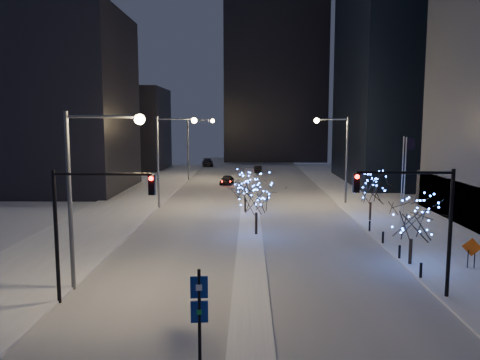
{
  "coord_description": "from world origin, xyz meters",
  "views": [
    {
      "loc": [
        -0.08,
        -23.27,
        9.43
      ],
      "look_at": [
        -0.79,
        12.15,
        5.0
      ],
      "focal_mm": 35.0,
      "sensor_mm": 36.0,
      "label": 1
    }
  ],
  "objects_px": {
    "street_lamp_w_mid": "(167,149)",
    "car_far": "(208,163)",
    "street_lamp_w_far": "(194,140)",
    "holiday_tree_plaza_near": "(412,218)",
    "traffic_signal_east": "(421,211)",
    "construction_sign": "(472,250)",
    "street_lamp_w_near": "(88,175)",
    "holiday_tree_median_near": "(256,196)",
    "car_near": "(227,180)",
    "car_mid": "(258,169)",
    "traffic_signal_west": "(85,214)",
    "holiday_tree_plaza_far": "(371,188)",
    "wayfinding_sign": "(199,306)",
    "holiday_tree_median_far": "(245,186)",
    "street_lamp_east": "(339,148)"
  },
  "relations": [
    {
      "from": "car_near",
      "to": "holiday_tree_plaza_near",
      "type": "height_order",
      "value": "holiday_tree_plaza_near"
    },
    {
      "from": "street_lamp_east",
      "to": "traffic_signal_east",
      "type": "bearing_deg",
      "value": -92.26
    },
    {
      "from": "traffic_signal_west",
      "to": "wayfinding_sign",
      "type": "relative_size",
      "value": 1.83
    },
    {
      "from": "street_lamp_east",
      "to": "car_near",
      "type": "distance_m",
      "value": 22.32
    },
    {
      "from": "street_lamp_east",
      "to": "holiday_tree_plaza_near",
      "type": "height_order",
      "value": "street_lamp_east"
    },
    {
      "from": "holiday_tree_median_near",
      "to": "construction_sign",
      "type": "distance_m",
      "value": 16.3
    },
    {
      "from": "street_lamp_w_mid",
      "to": "traffic_signal_west",
      "type": "bearing_deg",
      "value": -88.94
    },
    {
      "from": "holiday_tree_median_far",
      "to": "wayfinding_sign",
      "type": "height_order",
      "value": "holiday_tree_median_far"
    },
    {
      "from": "street_lamp_w_near",
      "to": "holiday_tree_plaza_near",
      "type": "distance_m",
      "value": 20.28
    },
    {
      "from": "holiday_tree_median_far",
      "to": "wayfinding_sign",
      "type": "xyz_separation_m",
      "value": [
        -1.5,
        -30.32,
        -0.52
      ]
    },
    {
      "from": "traffic_signal_west",
      "to": "car_near",
      "type": "relative_size",
      "value": 1.71
    },
    {
      "from": "car_near",
      "to": "car_mid",
      "type": "relative_size",
      "value": 1.01
    },
    {
      "from": "street_lamp_w_near",
      "to": "holiday_tree_median_near",
      "type": "xyz_separation_m",
      "value": [
        9.44,
        12.71,
        -3.11
      ]
    },
    {
      "from": "street_lamp_w_near",
      "to": "holiday_tree_plaza_near",
      "type": "bearing_deg",
      "value": 13.76
    },
    {
      "from": "street_lamp_w_near",
      "to": "car_mid",
      "type": "relative_size",
      "value": 2.45
    },
    {
      "from": "holiday_tree_median_near",
      "to": "wayfinding_sign",
      "type": "bearing_deg",
      "value": -96.88
    },
    {
      "from": "car_mid",
      "to": "street_lamp_w_mid",
      "type": "bearing_deg",
      "value": 74.71
    },
    {
      "from": "street_lamp_w_far",
      "to": "holiday_tree_plaza_near",
      "type": "distance_m",
      "value": 49.35
    },
    {
      "from": "car_near",
      "to": "car_mid",
      "type": "xyz_separation_m",
      "value": [
        4.99,
        16.28,
        -0.03
      ]
    },
    {
      "from": "street_lamp_w_near",
      "to": "car_far",
      "type": "distance_m",
      "value": 74.01
    },
    {
      "from": "street_lamp_w_near",
      "to": "traffic_signal_west",
      "type": "relative_size",
      "value": 1.43
    },
    {
      "from": "car_far",
      "to": "holiday_tree_median_far",
      "type": "height_order",
      "value": "holiday_tree_median_far"
    },
    {
      "from": "street_lamp_w_far",
      "to": "holiday_tree_plaza_near",
      "type": "bearing_deg",
      "value": -66.75
    },
    {
      "from": "traffic_signal_east",
      "to": "car_mid",
      "type": "distance_m",
      "value": 62.61
    },
    {
      "from": "street_lamp_w_mid",
      "to": "wayfinding_sign",
      "type": "relative_size",
      "value": 2.62
    },
    {
      "from": "traffic_signal_east",
      "to": "holiday_tree_plaza_far",
      "type": "distance_m",
      "value": 19.8
    },
    {
      "from": "holiday_tree_median_far",
      "to": "holiday_tree_plaza_far",
      "type": "distance_m",
      "value": 12.48
    },
    {
      "from": "street_lamp_w_near",
      "to": "traffic_signal_east",
      "type": "height_order",
      "value": "street_lamp_w_near"
    },
    {
      "from": "holiday_tree_plaza_far",
      "to": "wayfinding_sign",
      "type": "height_order",
      "value": "holiday_tree_plaza_far"
    },
    {
      "from": "holiday_tree_median_near",
      "to": "holiday_tree_plaza_near",
      "type": "distance_m",
      "value": 12.78
    },
    {
      "from": "street_lamp_w_far",
      "to": "traffic_signal_west",
      "type": "height_order",
      "value": "street_lamp_w_far"
    },
    {
      "from": "car_far",
      "to": "holiday_tree_median_far",
      "type": "relative_size",
      "value": 1.27
    },
    {
      "from": "holiday_tree_median_near",
      "to": "wayfinding_sign",
      "type": "distance_m",
      "value": 20.89
    },
    {
      "from": "traffic_signal_east",
      "to": "construction_sign",
      "type": "bearing_deg",
      "value": 43.88
    },
    {
      "from": "street_lamp_w_mid",
      "to": "car_near",
      "type": "bearing_deg",
      "value": 74.59
    },
    {
      "from": "street_lamp_w_mid",
      "to": "holiday_tree_plaza_near",
      "type": "bearing_deg",
      "value": -46.16
    },
    {
      "from": "holiday_tree_plaza_far",
      "to": "street_lamp_w_far",
      "type": "bearing_deg",
      "value": 122.93
    },
    {
      "from": "traffic_signal_east",
      "to": "wayfinding_sign",
      "type": "bearing_deg",
      "value": -147.4
    },
    {
      "from": "holiday_tree_median_far",
      "to": "holiday_tree_plaza_near",
      "type": "xyz_separation_m",
      "value": [
        11.0,
        -17.56,
        0.33
      ]
    },
    {
      "from": "holiday_tree_median_near",
      "to": "holiday_tree_median_far",
      "type": "height_order",
      "value": "holiday_tree_median_near"
    },
    {
      "from": "traffic_signal_east",
      "to": "wayfinding_sign",
      "type": "distance_m",
      "value": 13.21
    },
    {
      "from": "traffic_signal_east",
      "to": "holiday_tree_plaza_far",
      "type": "bearing_deg",
      "value": 82.83
    },
    {
      "from": "street_lamp_w_mid",
      "to": "traffic_signal_east",
      "type": "bearing_deg",
      "value": -55.49
    },
    {
      "from": "car_mid",
      "to": "construction_sign",
      "type": "xyz_separation_m",
      "value": [
        12.58,
        -57.09,
        0.65
      ]
    },
    {
      "from": "street_lamp_w_mid",
      "to": "street_lamp_east",
      "type": "bearing_deg",
      "value": 8.96
    },
    {
      "from": "car_near",
      "to": "holiday_tree_plaza_far",
      "type": "xyz_separation_m",
      "value": [
        14.9,
        -26.17,
        2.56
      ]
    },
    {
      "from": "street_lamp_w_near",
      "to": "car_near",
      "type": "distance_m",
      "value": 45.46
    },
    {
      "from": "street_lamp_w_mid",
      "to": "car_far",
      "type": "height_order",
      "value": "street_lamp_w_mid"
    },
    {
      "from": "traffic_signal_east",
      "to": "holiday_tree_median_near",
      "type": "height_order",
      "value": "traffic_signal_east"
    },
    {
      "from": "street_lamp_w_near",
      "to": "holiday_tree_median_far",
      "type": "bearing_deg",
      "value": 69.29
    }
  ]
}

